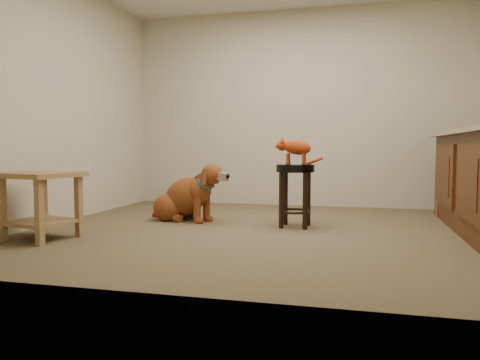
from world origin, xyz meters
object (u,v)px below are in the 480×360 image
(padded_stool, at_px, (295,183))
(wood_stool, at_px, (458,186))
(golden_retriever, at_px, (187,198))
(tabby_kitten, at_px, (294,148))
(side_table, at_px, (41,195))

(padded_stool, distance_m, wood_stool, 1.91)
(golden_retriever, xyz_separation_m, tabby_kitten, (1.16, -0.12, 0.53))
(golden_retriever, height_order, tabby_kitten, tabby_kitten)
(wood_stool, distance_m, tabby_kitten, 1.96)
(wood_stool, relative_size, tabby_kitten, 1.49)
(padded_stool, xyz_separation_m, side_table, (-2.01, -1.14, -0.06))
(padded_stool, xyz_separation_m, golden_retriever, (-1.18, 0.12, -0.19))
(wood_stool, distance_m, golden_retriever, 2.95)
(padded_stool, xyz_separation_m, wood_stool, (1.65, 0.95, -0.07))
(side_table, distance_m, golden_retriever, 1.52)
(wood_stool, height_order, tabby_kitten, tabby_kitten)
(padded_stool, relative_size, wood_stool, 0.88)
(padded_stool, height_order, wood_stool, wood_stool)
(padded_stool, relative_size, side_table, 0.95)
(golden_retriever, bearing_deg, wood_stool, 34.24)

